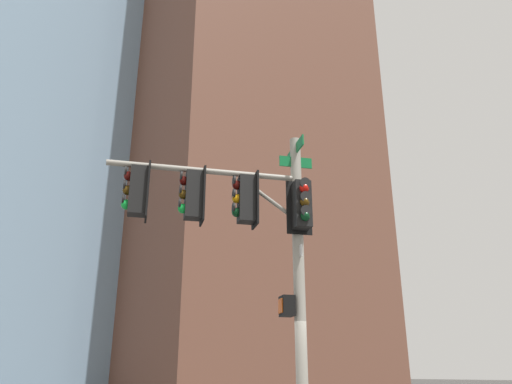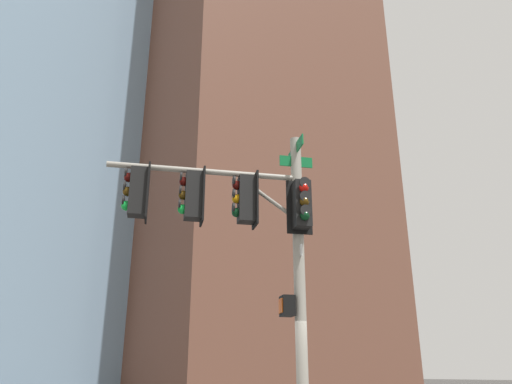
{
  "view_description": "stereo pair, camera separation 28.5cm",
  "coord_description": "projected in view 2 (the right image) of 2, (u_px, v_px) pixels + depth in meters",
  "views": [
    {
      "loc": [
        -6.61,
        -7.88,
        1.56
      ],
      "look_at": [
        -0.58,
        -0.04,
        5.14
      ],
      "focal_mm": 34.94,
      "sensor_mm": 36.0,
      "label": 1
    },
    {
      "loc": [
        -6.38,
        -8.05,
        1.56
      ],
      "look_at": [
        -0.58,
        -0.04,
        5.14
      ],
      "focal_mm": 34.94,
      "sensor_mm": 36.0,
      "label": 2
    }
  ],
  "objects": [
    {
      "name": "signal_pole_assembly",
      "position": [
        247.0,
        225.0,
        10.18
      ],
      "size": [
        4.01,
        2.29,
        6.47
      ],
      "rotation": [
        0.0,
        0.0,
        2.72
      ],
      "color": "#9E998C",
      "rests_on": "ground_plane"
    },
    {
      "name": "building_glass_tower",
      "position": [
        112.0,
        10.0,
        54.67
      ],
      "size": [
        31.22,
        23.24,
        78.11
      ],
      "primitive_type": "cube",
      "color": "#7A99B2",
      "rests_on": "ground_plane"
    },
    {
      "name": "building_brick_nearside",
      "position": [
        239.0,
        120.0,
        47.12
      ],
      "size": [
        19.83,
        20.68,
        47.98
      ],
      "primitive_type": "cube",
      "color": "brown",
      "rests_on": "ground_plane"
    },
    {
      "name": "building_brick_midblock",
      "position": [
        6.0,
        222.0,
        51.47
      ],
      "size": [
        18.91,
        19.22,
        32.32
      ],
      "primitive_type": "cube",
      "color": "#845B47",
      "rests_on": "ground_plane"
    }
  ]
}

